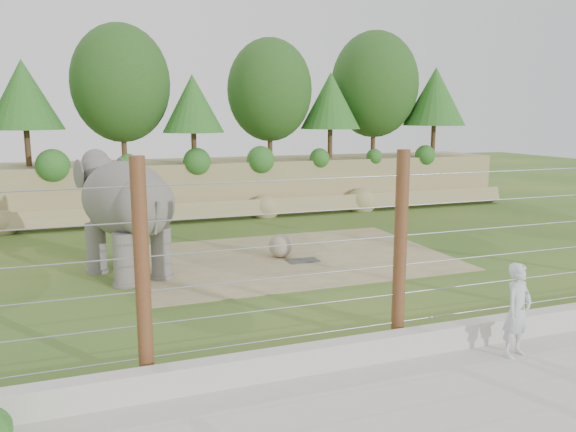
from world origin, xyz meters
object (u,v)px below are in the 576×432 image
object	(u,v)px
stone_ball	(281,246)
zookeeper	(518,310)
elephant	(126,217)
barrier_fence	(400,250)

from	to	relation	value
stone_ball	zookeeper	distance (m)	9.04
elephant	zookeeper	distance (m)	10.75
stone_ball	barrier_fence	bearing A→B (deg)	-91.07
barrier_fence	zookeeper	distance (m)	2.50
elephant	barrier_fence	distance (m)	8.60
elephant	stone_ball	bearing A→B (deg)	-16.40
elephant	stone_ball	world-z (taller)	elephant
zookeeper	elephant	bearing A→B (deg)	110.51
stone_ball	zookeeper	world-z (taller)	zookeeper
elephant	barrier_fence	xyz separation A→B (m)	(4.74, -7.17, 0.24)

